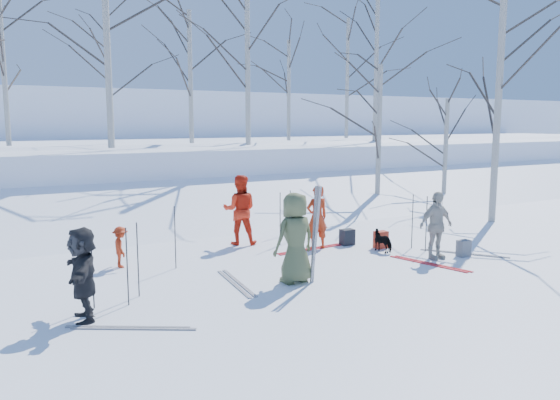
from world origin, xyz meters
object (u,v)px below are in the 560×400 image
skier_grey_west (83,274)px  dog (383,241)px  skier_redor_behind (240,210)px  skier_red_seated (121,247)px  backpack_grey (464,248)px  backpack_red (381,240)px  skier_olive_center (295,238)px  skier_cream_east (436,225)px  skier_red_north (317,217)px  backpack_dark (347,237)px

skier_grey_west → dog: (7.08, 1.25, -0.48)m
skier_redor_behind → skier_red_seated: bearing=41.1°
skier_red_seated → backpack_grey: 7.71m
skier_redor_behind → backpack_red: (2.84, -2.10, -0.67)m
backpack_grey → skier_olive_center: bearing=178.1°
backpack_grey → skier_cream_east: bearing=167.4°
skier_grey_west → backpack_red: size_ratio=3.54×
skier_red_north → skier_red_seated: bearing=-3.8°
skier_red_north → skier_grey_west: bearing=25.1°
skier_redor_behind → skier_grey_west: skier_redor_behind is taller
skier_grey_west → backpack_dark: (6.74, 2.25, -0.54)m
skier_olive_center → skier_red_seated: size_ratio=1.99×
skier_red_north → backpack_dark: skier_red_north is taller
dog → backpack_red: dog is taller
backpack_grey → backpack_red: bearing=125.1°
skier_olive_center → skier_cream_east: size_ratio=1.14×
skier_redor_behind → dog: bearing=165.1°
skier_grey_west → backpack_red: skier_grey_west is taller
skier_red_north → backpack_dark: bearing=-178.0°
skier_olive_center → skier_cream_east: (3.72, 0.02, -0.11)m
dog → backpack_dark: bearing=-80.0°
skier_redor_behind → dog: skier_redor_behind is taller
skier_cream_east → skier_grey_west: 7.64m
skier_cream_east → backpack_red: size_ratio=3.66×
skier_olive_center → backpack_red: 3.70m
skier_redor_behind → backpack_dark: 2.80m
skier_red_seated → skier_olive_center: bearing=-132.0°
backpack_red → dog: bearing=-120.1°
skier_red_seated → backpack_red: skier_red_seated is taller
skier_red_seated → backpack_red: (6.01, -1.32, -0.23)m
skier_red_north → skier_red_seated: size_ratio=1.76×
dog → backpack_red: 0.37m
skier_grey_west → backpack_grey: skier_grey_west is taller
skier_olive_center → backpack_grey: skier_olive_center is taller
skier_cream_east → skier_redor_behind: bearing=134.7°
skier_red_north → dog: size_ratio=2.51×
backpack_grey → skier_redor_behind: bearing=137.0°
skier_grey_west → backpack_dark: skier_grey_west is taller
dog → backpack_grey: 1.83m
skier_cream_east → skier_red_seated: bearing=159.0°
dog → skier_olive_center: bearing=11.2°
skier_red_seated → backpack_red: 6.16m
skier_olive_center → skier_red_north: (1.92, 2.16, -0.10)m
skier_redor_behind → skier_cream_east: bearing=159.8°
skier_redor_behind → dog: (2.65, -2.41, -0.62)m
skier_red_seated → skier_redor_behind: bearing=-72.2°
skier_red_north → skier_cream_east: (1.80, -2.14, -0.01)m
skier_red_seated → dog: bearing=-101.6°
dog → backpack_red: size_ratio=1.48×
backpack_dark → skier_red_seated: bearing=173.4°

